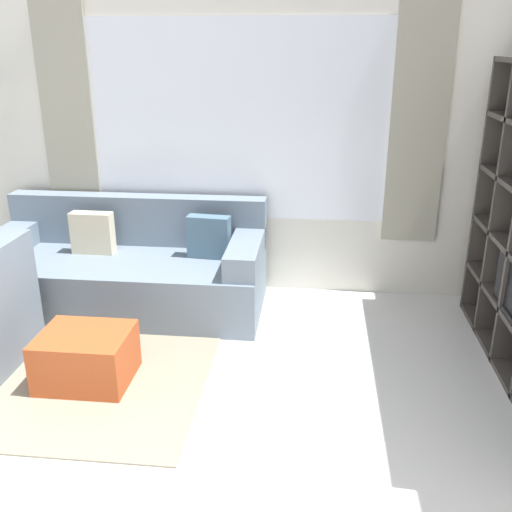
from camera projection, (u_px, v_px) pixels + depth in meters
wall_back at (239, 133)px, 4.69m from camera, size 5.79×0.11×2.70m
area_rug at (45, 370)px, 3.80m from camera, size 2.19×1.66×0.01m
couch_main at (129, 270)px, 4.67m from camera, size 2.19×0.95×0.85m
ottoman at (86, 358)px, 3.62m from camera, size 0.56×0.47×0.34m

